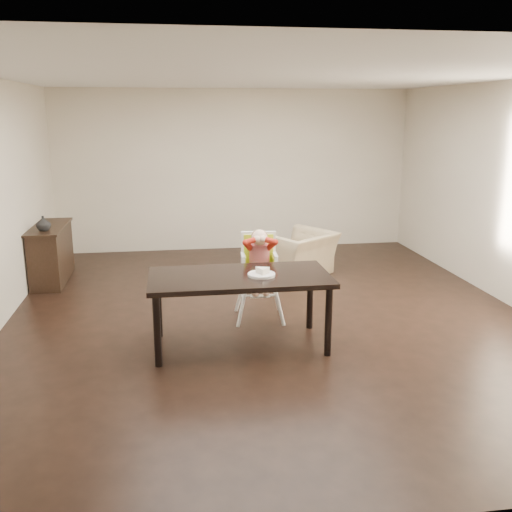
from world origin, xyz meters
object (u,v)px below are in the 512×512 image
at_px(dining_table, 240,283).
at_px(high_chair, 259,256).
at_px(sideboard, 51,253).
at_px(armchair, 298,246).

xyz_separation_m(dining_table, high_chair, (0.32, 0.78, 0.07)).
relative_size(dining_table, high_chair, 1.72).
height_order(high_chair, sideboard, high_chair).
height_order(dining_table, high_chair, high_chair).
bearing_deg(armchair, dining_table, 28.42).
distance_m(dining_table, high_chair, 0.85).
distance_m(high_chair, armchair, 1.91).
bearing_deg(dining_table, sideboard, 131.02).
bearing_deg(high_chair, dining_table, -107.50).
xyz_separation_m(high_chair, sideboard, (-2.65, 1.90, -0.34)).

